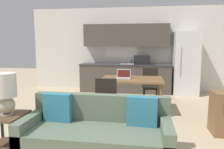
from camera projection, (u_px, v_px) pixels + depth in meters
wall_back at (126, 49)px, 7.21m from camera, size 6.40×0.07×2.70m
kitchen_counter at (126, 65)px, 6.99m from camera, size 2.87×0.65×2.15m
refrigerator at (186, 63)px, 6.59m from camera, size 0.72×0.75×1.90m
dining_table at (132, 81)px, 4.93m from camera, size 1.37×0.96×0.76m
couch at (97, 134)px, 2.94m from camera, size 1.94×0.80×0.84m
side_table at (6, 127)px, 3.03m from camera, size 0.51×0.51×0.57m
table_lamp at (5, 92)px, 2.95m from camera, size 0.29×0.29×0.58m
dining_chair_near_left at (107, 98)px, 4.21m from camera, size 0.45×0.45×0.90m
dining_chair_far_right at (151, 84)px, 5.67m from camera, size 0.45×0.45×0.90m
laptop at (124, 76)px, 4.95m from camera, size 0.33×0.27×0.20m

